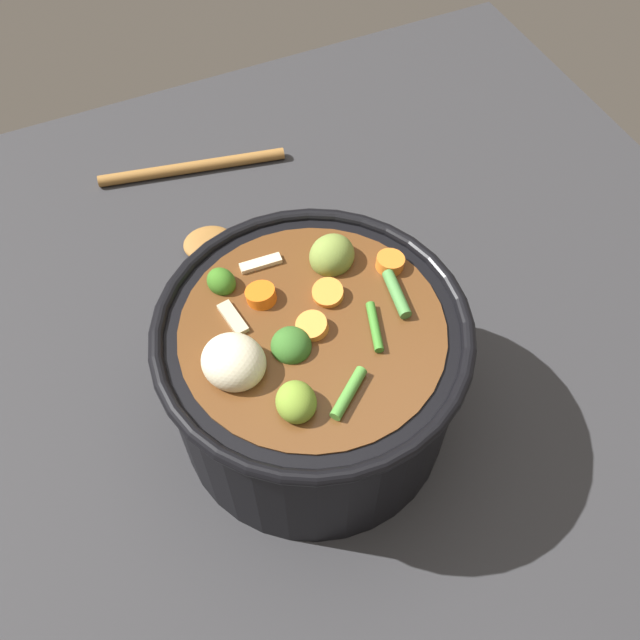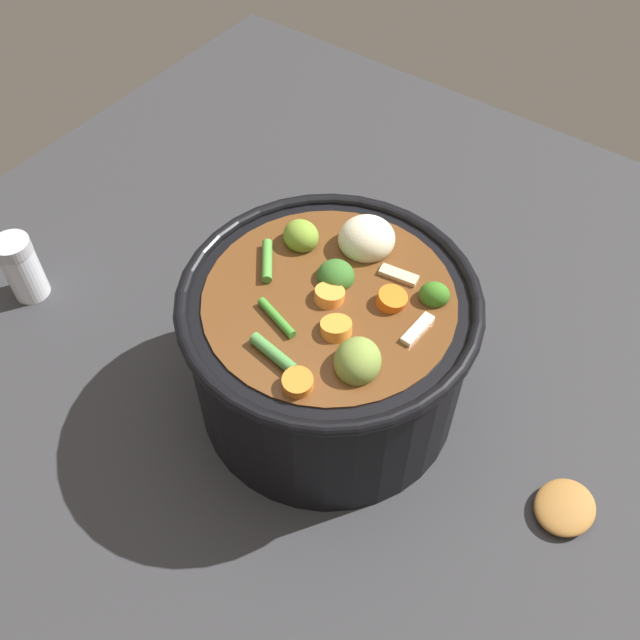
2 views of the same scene
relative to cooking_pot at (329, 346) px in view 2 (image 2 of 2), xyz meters
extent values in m
plane|color=#2D2D30|center=(0.00, 0.00, -0.08)|extent=(1.10, 1.10, 0.00)
cylinder|color=black|center=(0.00, 0.00, -0.01)|extent=(0.26, 0.26, 0.15)
torus|color=black|center=(0.00, 0.00, 0.07)|extent=(0.27, 0.27, 0.01)
cylinder|color=brown|center=(0.00, 0.00, 0.00)|extent=(0.22, 0.22, 0.14)
ellipsoid|color=olive|center=(-0.05, -0.06, 0.08)|extent=(0.05, 0.05, 0.04)
ellipsoid|color=olive|center=(0.04, 0.06, 0.08)|extent=(0.03, 0.04, 0.03)
ellipsoid|color=#336725|center=(0.02, 0.01, 0.07)|extent=(0.04, 0.04, 0.03)
ellipsoid|color=#38701E|center=(0.05, -0.07, 0.07)|extent=(0.03, 0.03, 0.02)
cylinder|color=orange|center=(-0.01, 0.00, 0.07)|extent=(0.03, 0.03, 0.02)
cylinder|color=orange|center=(-0.09, -0.03, 0.07)|extent=(0.03, 0.03, 0.02)
cylinder|color=orange|center=(0.03, -0.05, 0.07)|extent=(0.03, 0.03, 0.02)
cylinder|color=orange|center=(-0.03, -0.03, 0.07)|extent=(0.04, 0.04, 0.02)
ellipsoid|color=beige|center=(0.07, 0.01, 0.08)|extent=(0.07, 0.07, 0.04)
cylinder|color=#498740|center=(-0.08, 0.00, 0.07)|extent=(0.02, 0.05, 0.01)
cylinder|color=#3C8229|center=(-0.05, 0.02, 0.07)|extent=(0.02, 0.05, 0.01)
cylinder|color=#4B8D35|center=(0.00, 0.07, 0.07)|extent=(0.04, 0.04, 0.01)
cube|color=beige|center=(0.01, -0.08, 0.07)|extent=(0.04, 0.01, 0.01)
cube|color=#C4B993|center=(0.06, -0.04, 0.07)|extent=(0.02, 0.04, 0.01)
ellipsoid|color=olive|center=(0.02, -0.25, -0.07)|extent=(0.07, 0.06, 0.02)
cylinder|color=silver|center=(-0.09, 0.36, -0.05)|extent=(0.04, 0.04, 0.07)
cylinder|color=#B7B7BC|center=(-0.09, 0.36, -0.01)|extent=(0.04, 0.04, 0.01)
camera|label=1|loc=(0.12, 0.29, 0.54)|focal=39.24mm
camera|label=2|loc=(-0.33, -0.23, 0.53)|focal=39.94mm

